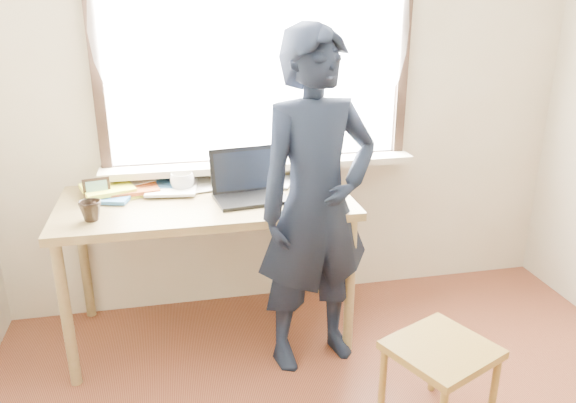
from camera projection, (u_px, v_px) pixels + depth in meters
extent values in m
cube|color=beige|center=(291.00, 98.00, 3.33)|extent=(3.50, 0.02, 2.60)
cube|color=white|center=(257.00, 46.00, 3.17)|extent=(1.70, 0.01, 1.30)
cube|color=black|center=(259.00, 163.00, 3.39)|extent=(1.82, 0.06, 0.06)
cube|color=black|center=(94.00, 50.00, 2.99)|extent=(0.06, 0.06, 1.30)
cube|color=black|center=(403.00, 44.00, 3.33)|extent=(0.06, 0.06, 1.30)
cube|color=beige|center=(261.00, 164.00, 3.33)|extent=(1.85, 0.20, 0.04)
cube|color=white|center=(258.00, 29.00, 3.07)|extent=(1.95, 0.02, 1.65)
cube|color=olive|center=(206.00, 202.00, 3.05)|extent=(1.56, 0.78, 0.04)
cylinder|color=olive|center=(66.00, 316.00, 2.75)|extent=(0.06, 0.06, 0.79)
cylinder|color=olive|center=(84.00, 257.00, 3.36)|extent=(0.06, 0.06, 0.79)
cylinder|color=olive|center=(350.00, 286.00, 3.03)|extent=(0.06, 0.06, 0.79)
cylinder|color=olive|center=(318.00, 237.00, 3.64)|extent=(0.06, 0.06, 0.79)
cube|color=black|center=(251.00, 198.00, 3.01)|extent=(0.41, 0.31, 0.02)
cube|color=black|center=(244.00, 170.00, 3.09)|extent=(0.38, 0.13, 0.25)
cube|color=black|center=(244.00, 170.00, 3.09)|extent=(0.33, 0.10, 0.20)
cube|color=black|center=(252.00, 198.00, 3.00)|extent=(0.35, 0.20, 0.00)
imported|color=white|center=(182.00, 182.00, 3.14)|extent=(0.17, 0.17, 0.10)
imported|color=black|center=(91.00, 211.00, 2.73)|extent=(0.15, 0.15, 0.10)
ellipsoid|color=black|center=(299.00, 195.00, 3.04)|extent=(0.09, 0.06, 0.03)
cube|color=white|center=(138.00, 189.00, 3.16)|extent=(0.36, 0.36, 0.01)
cube|color=white|center=(135.00, 194.00, 3.08)|extent=(0.33, 0.33, 0.01)
cube|color=#2E6095|center=(111.00, 188.00, 3.15)|extent=(0.34, 0.33, 0.02)
cube|color=white|center=(130.00, 183.00, 3.21)|extent=(0.27, 0.28, 0.02)
cube|color=white|center=(172.00, 180.00, 3.27)|extent=(0.28, 0.30, 0.01)
cube|color=#2E6095|center=(121.00, 184.00, 3.18)|extent=(0.30, 0.30, 0.02)
cube|color=white|center=(163.00, 179.00, 3.25)|extent=(0.35, 0.32, 0.02)
cube|color=#2E6095|center=(81.00, 194.00, 3.01)|extent=(0.23, 0.31, 0.01)
imported|color=white|center=(121.00, 187.00, 3.18)|extent=(0.32, 0.35, 0.03)
imported|color=white|center=(265.00, 181.00, 3.30)|extent=(0.25, 0.28, 0.02)
cube|color=black|center=(97.00, 190.00, 3.00)|extent=(0.14, 0.05, 0.11)
cube|color=#377D38|center=(97.00, 190.00, 3.00)|extent=(0.11, 0.03, 0.08)
cube|color=olive|center=(442.00, 350.00, 2.47)|extent=(0.54, 0.53, 0.04)
cylinder|color=olive|center=(382.00, 384.00, 2.58)|extent=(0.03, 0.03, 0.39)
cylinder|color=olive|center=(493.00, 394.00, 2.52)|extent=(0.03, 0.03, 0.39)
cylinder|color=olive|center=(434.00, 357.00, 2.77)|extent=(0.03, 0.03, 0.39)
imported|color=black|center=(316.00, 205.00, 2.82)|extent=(0.72, 0.56, 1.76)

